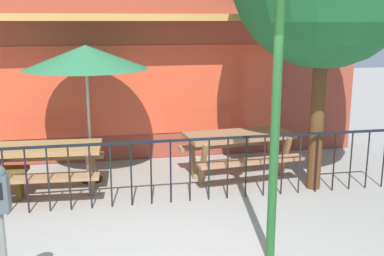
{
  "coord_description": "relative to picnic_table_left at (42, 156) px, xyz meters",
  "views": [
    {
      "loc": [
        -0.66,
        -4.39,
        2.65
      ],
      "look_at": [
        0.69,
        2.46,
        1.03
      ],
      "focal_mm": 43.5,
      "sensor_mm": 36.0,
      "label": 1
    }
  ],
  "objects": [
    {
      "name": "picnic_table_right",
      "position": [
        3.21,
        0.21,
        0.0
      ],
      "size": [
        1.94,
        1.54,
        0.79
      ],
      "color": "#9F6D4B",
      "rests_on": "ground"
    },
    {
      "name": "patio_fence_front",
      "position": [
        1.6,
        -0.72,
        0.05
      ],
      "size": [
        7.54,
        0.04,
        0.97
      ],
      "color": "black",
      "rests_on": "ground"
    },
    {
      "name": "patio_umbrella",
      "position": [
        0.72,
        0.49,
        1.46
      ],
      "size": [
        1.99,
        1.99,
        2.27
      ],
      "color": "black",
      "rests_on": "ground"
    },
    {
      "name": "street_lamp",
      "position": [
        2.76,
        -2.58,
        1.89
      ],
      "size": [
        0.28,
        0.28,
        3.81
      ],
      "color": "#215425",
      "rests_on": "ground"
    },
    {
      "name": "pub_storefront",
      "position": [
        1.6,
        1.85,
        1.64
      ],
      "size": [
        8.95,
        1.22,
        4.51
      ],
      "color": "maroon",
      "rests_on": "ground"
    },
    {
      "name": "picnic_table_left",
      "position": [
        0.0,
        0.0,
        0.0
      ],
      "size": [
        1.88,
        1.47,
        0.79
      ],
      "color": "#A27947",
      "rests_on": "ground"
    }
  ]
}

